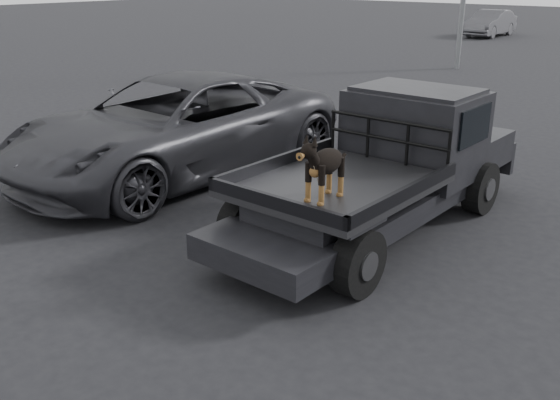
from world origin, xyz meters
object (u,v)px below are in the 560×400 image
Objects in this scene: dog at (325,167)px; parked_suv at (175,127)px; flatbed_ute at (376,197)px; distant_car_a at (490,23)px.

dog is 4.40m from parked_suv.
parked_suv reaches higher than dog.
flatbed_ute is 1.75m from dog.
parked_suv is (-4.14, 1.41, -0.46)m from dog.
distant_car_a is (-9.59, 27.99, -0.62)m from dog.
parked_suv reaches higher than distant_car_a.
flatbed_ute is 0.90× the size of parked_suv.
dog is 0.12× the size of parked_suv.
flatbed_ute is 1.32× the size of distant_car_a.
dog is (0.23, -1.52, 0.83)m from flatbed_ute.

